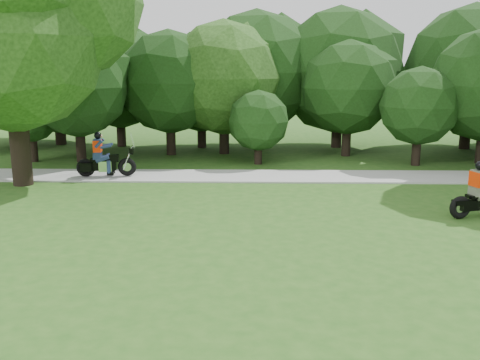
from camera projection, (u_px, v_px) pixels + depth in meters
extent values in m
plane|color=#255317|center=(359.00, 250.00, 12.21)|extent=(100.00, 100.00, 0.00)
cube|color=#999994|center=(317.00, 176.00, 20.02)|extent=(60.00, 2.20, 0.06)
cylinder|color=black|center=(465.00, 131.00, 26.58)|extent=(0.52, 0.52, 1.80)
sphere|color=black|center=(471.00, 70.00, 25.95)|extent=(6.37, 6.37, 6.37)
cylinder|color=black|center=(337.00, 130.00, 27.02)|extent=(0.51, 0.51, 1.80)
sphere|color=black|center=(339.00, 71.00, 26.40)|extent=(6.26, 6.26, 6.26)
cylinder|color=black|center=(258.00, 152.00, 22.55)|extent=(0.33, 0.33, 1.00)
sphere|color=black|center=(258.00, 121.00, 22.27)|extent=(2.57, 2.57, 2.57)
cylinder|color=black|center=(202.00, 132.00, 27.00)|extent=(0.44, 0.44, 1.61)
sphere|color=black|center=(201.00, 84.00, 26.49)|extent=(4.84, 4.84, 4.84)
cylinder|color=black|center=(34.00, 148.00, 23.09)|extent=(0.31, 0.31, 1.23)
sphere|color=black|center=(31.00, 116.00, 22.80)|extent=(2.25, 2.25, 2.25)
cylinder|color=black|center=(81.00, 141.00, 23.02)|extent=(0.42, 0.42, 1.80)
sphere|color=black|center=(77.00, 87.00, 22.53)|extent=(4.35, 4.35, 4.35)
cylinder|color=black|center=(171.00, 136.00, 24.81)|extent=(0.44, 0.44, 1.80)
sphere|color=black|center=(169.00, 82.00, 24.29)|extent=(4.73, 4.73, 4.73)
cylinder|color=black|center=(16.00, 125.00, 28.91)|extent=(0.53, 0.53, 1.80)
sphere|color=black|center=(11.00, 68.00, 28.26)|extent=(6.67, 6.67, 6.67)
cylinder|color=black|center=(346.00, 137.00, 24.52)|extent=(0.41, 0.41, 1.72)
sphere|color=black|center=(348.00, 88.00, 24.04)|extent=(4.30, 4.30, 4.30)
cylinder|color=black|center=(416.00, 149.00, 22.24)|extent=(0.36, 0.36, 1.41)
sphere|color=black|center=(419.00, 106.00, 21.87)|extent=(3.25, 3.25, 3.25)
cylinder|color=black|center=(121.00, 129.00, 27.36)|extent=(0.46, 0.46, 1.80)
sphere|color=black|center=(119.00, 78.00, 26.81)|extent=(5.12, 5.12, 5.12)
cylinder|color=black|center=(256.00, 130.00, 27.00)|extent=(0.50, 0.50, 1.80)
sphere|color=black|center=(256.00, 72.00, 26.39)|extent=(6.06, 6.06, 6.06)
cylinder|color=black|center=(224.00, 135.00, 25.11)|extent=(0.47, 0.47, 1.80)
sphere|color=#1D3F12|center=(224.00, 78.00, 24.55)|extent=(5.30, 5.30, 5.30)
cylinder|color=black|center=(60.00, 127.00, 28.04)|extent=(0.55, 0.55, 1.80)
sphere|color=black|center=(56.00, 65.00, 27.35)|extent=(7.10, 7.10, 7.10)
cylinder|color=black|center=(18.00, 125.00, 18.34)|extent=(0.68, 0.68, 4.20)
sphere|color=#1D3F12|center=(11.00, 38.00, 17.73)|extent=(6.40, 6.40, 6.40)
sphere|color=#1D3F12|center=(69.00, 3.00, 18.21)|extent=(5.12, 5.12, 5.12)
torus|color=black|center=(460.00, 207.00, 14.58)|extent=(0.67, 0.36, 0.65)
cube|color=black|center=(479.00, 204.00, 14.73)|extent=(1.14, 0.54, 0.30)
cube|color=black|center=(476.00, 196.00, 14.64)|extent=(0.54, 0.42, 0.09)
cube|color=#5B5E4C|center=(476.00, 192.00, 14.61)|extent=(0.37, 0.42, 0.22)
cube|color=#5B5E4C|center=(478.00, 180.00, 14.55)|extent=(0.34, 0.44, 0.52)
cube|color=#FF2D05|center=(478.00, 179.00, 14.54)|extent=(0.38, 0.48, 0.41)
sphere|color=black|center=(480.00, 166.00, 14.47)|extent=(0.26, 0.26, 0.26)
torus|color=black|center=(86.00, 168.00, 19.75)|extent=(0.70, 0.28, 0.68)
torus|color=black|center=(127.00, 167.00, 19.90)|extent=(0.70, 0.28, 0.68)
cube|color=black|center=(101.00, 166.00, 19.80)|extent=(1.11, 0.36, 0.31)
cube|color=silver|center=(106.00, 166.00, 19.81)|extent=(0.50, 0.39, 0.39)
cube|color=black|center=(112.00, 158.00, 19.77)|extent=(0.54, 0.35, 0.25)
cube|color=black|center=(98.00, 159.00, 19.73)|extent=(0.54, 0.37, 0.10)
cylinder|color=silver|center=(128.00, 158.00, 19.83)|extent=(0.39, 0.09, 0.87)
cylinder|color=silver|center=(132.00, 147.00, 19.76)|extent=(0.11, 0.62, 0.04)
cube|color=black|center=(86.00, 167.00, 19.54)|extent=(0.42, 0.17, 0.33)
cube|color=black|center=(88.00, 165.00, 19.95)|extent=(0.42, 0.17, 0.33)
cube|color=#1B3349|center=(98.00, 156.00, 19.70)|extent=(0.34, 0.40, 0.23)
cube|color=#1B3349|center=(98.00, 146.00, 19.63)|extent=(0.30, 0.44, 0.55)
cube|color=#FF2D05|center=(98.00, 146.00, 19.63)|extent=(0.33, 0.48, 0.43)
sphere|color=black|center=(98.00, 135.00, 19.55)|extent=(0.27, 0.27, 0.27)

